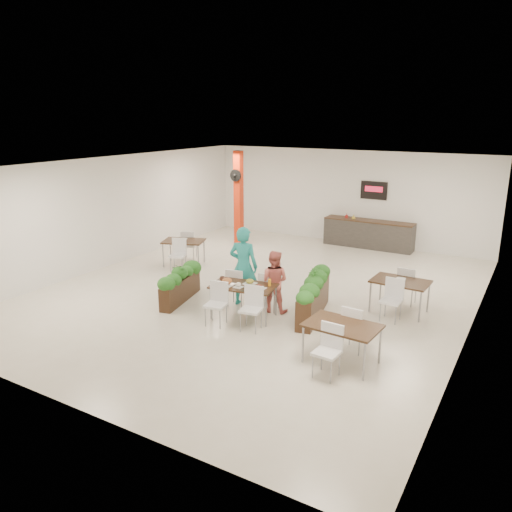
{
  "coord_description": "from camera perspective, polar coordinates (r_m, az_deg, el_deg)",
  "views": [
    {
      "loc": [
        5.98,
        -10.41,
        4.35
      ],
      "look_at": [
        0.22,
        -0.54,
        1.1
      ],
      "focal_mm": 35.0,
      "sensor_mm": 36.0,
      "label": 1
    }
  ],
  "objects": [
    {
      "name": "ground",
      "position": [
        12.77,
        0.38,
        -4.04
      ],
      "size": [
        12.0,
        12.0,
        0.0
      ],
      "primitive_type": "plane",
      "color": "beige",
      "rests_on": "ground"
    },
    {
      "name": "room_shell",
      "position": [
        12.24,
        0.39,
        4.83
      ],
      "size": [
        10.1,
        12.1,
        3.22
      ],
      "color": "white",
      "rests_on": "ground"
    },
    {
      "name": "red_column",
      "position": [
        17.02,
        -2.02,
        6.71
      ],
      "size": [
        0.4,
        0.41,
        3.2
      ],
      "color": "red",
      "rests_on": "ground"
    },
    {
      "name": "service_counter",
      "position": [
        17.26,
        12.72,
        2.56
      ],
      "size": [
        3.0,
        0.64,
        2.2
      ],
      "color": "#2D2B28",
      "rests_on": "ground"
    },
    {
      "name": "main_table",
      "position": [
        10.98,
        -1.48,
        -3.91
      ],
      "size": [
        1.52,
        1.81,
        0.92
      ],
      "rotation": [
        0.0,
        0.0,
        0.17
      ],
      "color": "black",
      "rests_on": "ground"
    },
    {
      "name": "diner_man",
      "position": [
        11.61,
        -1.43,
        -1.19
      ],
      "size": [
        0.76,
        0.56,
        1.89
      ],
      "primitive_type": "imported",
      "rotation": [
        0.0,
        0.0,
        3.32
      ],
      "color": "teal",
      "rests_on": "ground"
    },
    {
      "name": "diner_woman",
      "position": [
        11.3,
        2.03,
        -2.9
      ],
      "size": [
        0.78,
        0.65,
        1.43
      ],
      "primitive_type": "imported",
      "rotation": [
        0.0,
        0.0,
        3.32
      ],
      "color": "#DE6B62",
      "rests_on": "ground"
    },
    {
      "name": "planter_left",
      "position": [
        12.11,
        -8.67,
        -2.88
      ],
      "size": [
        0.71,
        1.76,
        0.93
      ],
      "rotation": [
        0.0,
        0.0,
        1.79
      ],
      "color": "black",
      "rests_on": "ground"
    },
    {
      "name": "planter_right",
      "position": [
        11.16,
        6.58,
        -4.35
      ],
      "size": [
        0.75,
        2.08,
        1.11
      ],
      "rotation": [
        0.0,
        0.0,
        1.78
      ],
      "color": "black",
      "rests_on": "ground"
    },
    {
      "name": "side_table_a",
      "position": [
        14.98,
        -8.27,
        1.32
      ],
      "size": [
        1.39,
        1.66,
        0.92
      ],
      "rotation": [
        0.0,
        0.0,
        0.37
      ],
      "color": "black",
      "rests_on": "ground"
    },
    {
      "name": "side_table_b",
      "position": [
        11.73,
        16.15,
        -3.26
      ],
      "size": [
        1.27,
        1.64,
        0.92
      ],
      "rotation": [
        0.0,
        0.0,
        -0.04
      ],
      "color": "black",
      "rests_on": "ground"
    },
    {
      "name": "side_table_c",
      "position": [
        9.13,
        9.81,
        -8.41
      ],
      "size": [
        1.35,
        1.64,
        0.92
      ],
      "rotation": [
        0.0,
        0.0,
        -0.07
      ],
      "color": "black",
      "rests_on": "ground"
    }
  ]
}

